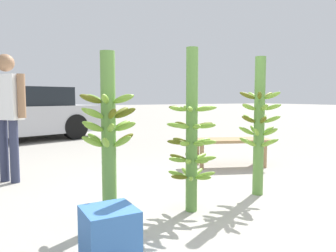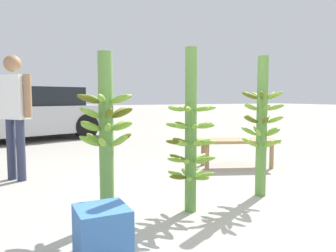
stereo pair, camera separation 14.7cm
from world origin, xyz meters
TOP-DOWN VIEW (x-y plane):
  - ground_plane at (0.00, 0.00)m, footprint 80.00×80.00m
  - banana_stalk_left at (-0.80, 0.29)m, footprint 0.47×0.46m
  - banana_stalk_center at (-0.05, 0.25)m, footprint 0.45×0.45m
  - banana_stalk_right at (0.84, 0.33)m, footprint 0.44×0.44m
  - vendor_person at (-1.44, 2.16)m, footprint 0.42×0.48m
  - market_bench at (1.50, 1.59)m, footprint 1.23×0.80m
  - parked_car at (-1.19, 6.40)m, footprint 4.36×2.89m
  - produce_crate at (-0.98, -0.24)m, footprint 0.32×0.32m

SIDE VIEW (x-z plane):
  - ground_plane at x=0.00m, z-range 0.00..0.00m
  - produce_crate at x=-0.98m, z-range 0.00..0.32m
  - market_bench at x=1.50m, z-range 0.14..0.55m
  - parked_car at x=-1.19m, z-range -0.01..1.26m
  - banana_stalk_center at x=-0.05m, z-range -0.04..1.42m
  - banana_stalk_right at x=0.84m, z-range 0.03..1.47m
  - banana_stalk_left at x=-0.80m, z-range 0.06..1.44m
  - vendor_person at x=-1.44m, z-range 0.15..1.69m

